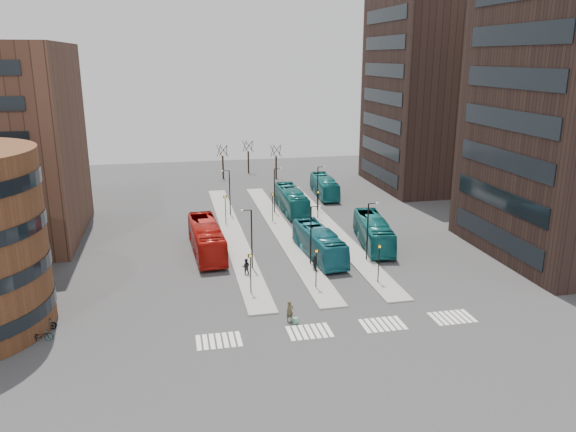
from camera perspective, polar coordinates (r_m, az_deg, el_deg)
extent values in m
plane|color=#2F2F31|center=(41.17, 4.98, -14.01)|extent=(160.00, 160.00, 0.00)
cube|color=gray|center=(67.58, -5.64, -1.77)|extent=(2.50, 45.00, 0.15)
cube|color=gray|center=(68.43, -0.64, -1.46)|extent=(2.50, 45.00, 0.15)
cube|color=gray|center=(69.80, 4.20, -1.15)|extent=(2.50, 45.00, 0.15)
cube|color=#1C479E|center=(45.39, 0.78, -10.59)|extent=(0.47, 0.42, 0.49)
imported|color=#AA130D|center=(60.84, -8.29, -2.26)|extent=(3.46, 12.36, 3.41)
imported|color=#155D6B|center=(59.26, 3.17, -2.76)|extent=(3.43, 11.33, 3.11)
imported|color=#136061|center=(76.69, 0.35, 1.63)|extent=(2.69, 11.44, 3.19)
imported|color=#135F62|center=(63.45, 8.66, -1.62)|extent=(4.43, 11.73, 3.19)
imported|color=#166B70|center=(85.46, 3.72, 3.02)|extent=(3.20, 10.90, 3.00)
imported|color=#48432B|center=(45.47, 0.18, -9.65)|extent=(0.74, 0.59, 1.76)
imported|color=black|center=(54.76, -4.29, -5.17)|extent=(0.92, 0.78, 1.69)
imported|color=black|center=(55.55, 2.76, -4.85)|extent=(0.68, 1.05, 1.66)
imported|color=black|center=(54.97, 4.39, -5.11)|extent=(1.16, 1.21, 1.65)
imported|color=gray|center=(46.48, -23.85, -11.10)|extent=(1.80, 0.92, 0.90)
imported|color=gray|center=(48.22, -23.39, -10.02)|extent=(1.65, 0.71, 0.96)
imported|color=gray|center=(48.11, -23.42, -10.15)|extent=(1.72, 1.00, 0.86)
cube|color=silver|center=(43.24, -9.07, -12.59)|extent=(0.35, 2.40, 0.01)
cube|color=silver|center=(43.26, -8.40, -12.54)|extent=(0.35, 2.40, 0.01)
cube|color=silver|center=(43.28, -7.72, -12.50)|extent=(0.35, 2.40, 0.01)
cube|color=silver|center=(43.31, -7.04, -12.45)|extent=(0.35, 2.40, 0.01)
cube|color=silver|center=(43.35, -6.37, -12.40)|extent=(0.35, 2.40, 0.01)
cube|color=silver|center=(43.39, -5.70, -12.35)|extent=(0.35, 2.40, 0.01)
cube|color=silver|center=(43.43, -5.03, -12.30)|extent=(0.35, 2.40, 0.01)
cube|color=silver|center=(44.00, 0.26, -11.84)|extent=(0.35, 2.40, 0.01)
cube|color=silver|center=(44.10, 0.91, -11.78)|extent=(0.35, 2.40, 0.01)
cube|color=silver|center=(44.20, 1.55, -11.71)|extent=(0.35, 2.40, 0.01)
cube|color=silver|center=(44.31, 2.20, -11.65)|extent=(0.35, 2.40, 0.01)
cube|color=silver|center=(44.42, 2.83, -11.58)|extent=(0.35, 2.40, 0.01)
cube|color=silver|center=(44.54, 3.47, -11.51)|extent=(0.35, 2.40, 0.01)
cube|color=silver|center=(44.66, 4.10, -11.44)|extent=(0.35, 2.40, 0.01)
cube|color=silver|center=(45.51, 7.80, -11.01)|extent=(0.35, 2.40, 0.01)
cube|color=silver|center=(45.66, 8.41, -10.93)|extent=(0.35, 2.40, 0.01)
cube|color=silver|center=(45.83, 9.00, -10.86)|extent=(0.35, 2.40, 0.01)
cube|color=silver|center=(46.00, 9.60, -10.78)|extent=(0.35, 2.40, 0.01)
cube|color=silver|center=(46.17, 10.19, -10.71)|extent=(0.35, 2.40, 0.01)
cube|color=silver|center=(46.35, 10.77, -10.63)|extent=(0.35, 2.40, 0.01)
cube|color=silver|center=(46.53, 11.35, -10.55)|extent=(0.35, 2.40, 0.01)
cube|color=silver|center=(47.72, 14.72, -10.08)|extent=(0.35, 2.40, 0.01)
cube|color=silver|center=(47.94, 15.26, -10.00)|extent=(0.35, 2.40, 0.01)
cube|color=silver|center=(48.16, 15.80, -9.92)|extent=(0.35, 2.40, 0.01)
cube|color=silver|center=(48.38, 16.33, -9.84)|extent=(0.35, 2.40, 0.01)
cube|color=silver|center=(48.60, 16.86, -9.76)|extent=(0.35, 2.40, 0.01)
cube|color=silver|center=(48.83, 17.38, -9.68)|extent=(0.35, 2.40, 0.01)
cube|color=silver|center=(49.07, 17.90, -9.60)|extent=(0.35, 2.40, 0.01)
cube|color=black|center=(62.43, 20.29, -1.87)|extent=(0.12, 16.00, 2.00)
cube|color=black|center=(61.40, 20.64, 1.69)|extent=(0.12, 16.00, 2.00)
cube|color=black|center=(60.61, 21.01, 5.36)|extent=(0.12, 16.00, 2.00)
cube|color=black|center=(60.08, 21.39, 9.10)|extent=(0.12, 16.00, 2.00)
cube|color=black|center=(59.82, 21.78, 12.90)|extent=(0.12, 16.00, 2.00)
cube|color=black|center=(59.82, 22.19, 16.71)|extent=(0.12, 16.00, 2.00)
cube|color=black|center=(94.46, 15.36, 12.01)|extent=(20.00, 20.00, 30.00)
cube|color=black|center=(91.97, 9.18, 4.41)|extent=(0.12, 16.00, 2.00)
cube|color=black|center=(91.27, 9.29, 6.87)|extent=(0.12, 16.00, 2.00)
cube|color=black|center=(90.74, 9.40, 9.36)|extent=(0.12, 16.00, 2.00)
cube|color=black|center=(90.39, 9.52, 11.88)|extent=(0.12, 16.00, 2.00)
cube|color=black|center=(90.22, 9.63, 14.41)|extent=(0.12, 16.00, 2.00)
cube|color=black|center=(90.22, 9.76, 16.95)|extent=(0.12, 16.00, 2.00)
cube|color=black|center=(90.39, 9.88, 19.49)|extent=(0.12, 16.00, 2.00)
cylinder|color=black|center=(50.08, -3.81, -5.93)|extent=(0.10, 0.10, 3.50)
cube|color=black|center=(49.45, -3.85, -4.04)|extent=(0.45, 0.10, 0.30)
cube|color=yellow|center=(49.40, -3.84, -4.07)|extent=(0.20, 0.02, 0.20)
cylinder|color=black|center=(70.84, -6.36, 0.58)|extent=(0.10, 0.10, 3.50)
cube|color=black|center=(70.41, -6.41, 1.96)|extent=(0.45, 0.10, 0.30)
cube|color=yellow|center=(70.35, -6.40, 1.94)|extent=(0.20, 0.02, 0.20)
cylinder|color=black|center=(51.18, 2.88, -5.42)|extent=(0.10, 0.10, 3.50)
cube|color=black|center=(50.57, 2.90, -3.57)|extent=(0.45, 0.10, 0.30)
cube|color=yellow|center=(50.52, 2.92, -3.59)|extent=(0.20, 0.02, 0.20)
cylinder|color=black|center=(71.63, -1.58, 0.85)|extent=(0.10, 0.10, 3.50)
cube|color=black|center=(71.20, -1.59, 2.21)|extent=(0.45, 0.10, 0.30)
cube|color=yellow|center=(71.14, -1.59, 2.20)|extent=(0.20, 0.02, 0.20)
cylinder|color=black|center=(52.95, 9.19, -4.87)|extent=(0.10, 0.10, 3.50)
cube|color=black|center=(52.36, 9.28, -3.08)|extent=(0.45, 0.10, 0.30)
cube|color=yellow|center=(52.31, 9.30, -3.10)|extent=(0.20, 0.02, 0.20)
cylinder|color=black|center=(72.90, 3.06, 1.10)|extent=(0.10, 0.10, 3.50)
cube|color=black|center=(72.48, 3.08, 2.44)|extent=(0.45, 0.10, 0.30)
cube|color=yellow|center=(72.42, 3.09, 2.43)|extent=(0.20, 0.02, 0.20)
cylinder|color=black|center=(55.37, -3.70, -2.39)|extent=(0.14, 0.14, 6.00)
cylinder|color=black|center=(54.44, -4.23, 0.58)|extent=(0.90, 0.08, 0.08)
sphere|color=silver|center=(54.39, -4.70, 0.56)|extent=(0.24, 0.24, 0.24)
cylinder|color=black|center=(74.49, -5.94, 2.35)|extent=(0.14, 0.14, 6.00)
cylinder|color=black|center=(73.80, -6.35, 4.59)|extent=(0.90, 0.08, 0.08)
sphere|color=silver|center=(73.76, -6.70, 4.58)|extent=(0.24, 0.24, 0.24)
cylinder|color=black|center=(56.47, 2.33, -2.00)|extent=(0.14, 0.14, 6.00)
cylinder|color=black|center=(55.74, 2.82, 0.97)|extent=(0.90, 0.08, 0.08)
sphere|color=silver|center=(55.85, 3.26, 0.99)|extent=(0.24, 0.24, 0.24)
cylinder|color=black|center=(75.31, -1.39, 2.58)|extent=(0.14, 0.14, 6.00)
cylinder|color=black|center=(74.76, -1.07, 4.83)|extent=(0.90, 0.08, 0.08)
sphere|color=silver|center=(74.85, -0.73, 4.85)|extent=(0.24, 0.24, 0.24)
cylinder|color=black|center=(58.18, 8.07, -1.60)|extent=(0.14, 0.14, 6.00)
cylinder|color=black|center=(57.51, 8.61, 1.28)|extent=(0.90, 0.08, 0.08)
sphere|color=silver|center=(57.67, 9.03, 1.30)|extent=(0.24, 0.24, 0.24)
cylinder|color=black|center=(76.60, 3.03, 2.79)|extent=(0.14, 0.14, 6.00)
cylinder|color=black|center=(76.10, 3.39, 5.00)|extent=(0.90, 0.08, 0.08)
sphere|color=silver|center=(76.21, 3.72, 5.02)|extent=(0.24, 0.24, 0.24)
cylinder|color=black|center=(98.22, -6.62, 4.94)|extent=(0.30, 0.30, 4.00)
cylinder|color=black|center=(97.78, -6.26, 6.62)|extent=(0.10, 1.56, 1.95)
cylinder|color=black|center=(98.39, -6.58, 6.67)|extent=(1.48, 0.59, 1.97)
cylinder|color=black|center=(98.07, -7.03, 6.63)|extent=(0.90, 1.31, 1.99)
cylinder|color=black|center=(97.26, -6.98, 6.55)|extent=(0.89, 1.31, 1.99)
cylinder|color=black|center=(97.08, -6.51, 6.55)|extent=(1.48, 0.58, 1.97)
cylinder|color=black|center=(102.68, -4.04, 5.48)|extent=(0.30, 0.30, 4.00)
cylinder|color=black|center=(102.30, -3.68, 7.09)|extent=(0.10, 1.56, 1.95)
cylinder|color=black|center=(102.88, -4.01, 7.14)|extent=(1.48, 0.59, 1.97)
cylinder|color=black|center=(102.53, -4.42, 7.10)|extent=(0.90, 1.31, 1.99)
cylinder|color=black|center=(101.73, -4.36, 7.03)|extent=(0.89, 1.31, 1.99)
cylinder|color=black|center=(101.58, -3.90, 7.03)|extent=(1.48, 0.58, 1.97)
cylinder|color=black|center=(97.49, -1.21, 4.96)|extent=(0.30, 0.30, 4.00)
cylinder|color=black|center=(97.12, -0.82, 6.65)|extent=(0.10, 1.56, 1.95)
cylinder|color=black|center=(97.67, -1.17, 6.70)|extent=(1.48, 0.59, 1.97)
cylinder|color=black|center=(97.28, -1.60, 6.66)|extent=(0.90, 1.31, 1.99)
cylinder|color=black|center=(96.49, -1.51, 6.59)|extent=(0.89, 1.31, 1.99)
cylinder|color=black|center=(96.38, -1.02, 6.58)|extent=(1.48, 0.58, 1.97)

